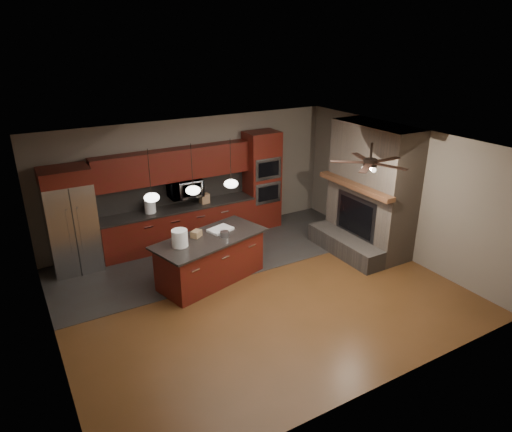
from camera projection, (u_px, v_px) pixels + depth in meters
ground at (257, 291)px, 8.61m from camera, size 7.00×7.00×0.00m
ceiling at (257, 145)px, 7.56m from camera, size 7.00×6.00×0.02m
back_wall at (192, 179)px, 10.49m from camera, size 7.00×0.02×2.80m
right_wall at (399, 191)px, 9.71m from camera, size 0.02×6.00×2.80m
left_wall at (44, 271)px, 6.46m from camera, size 0.02×6.00×2.80m
slate_tile_patch at (216, 254)px, 10.05m from camera, size 7.00×2.40×0.01m
fireplace_column at (369, 194)px, 9.86m from camera, size 1.30×2.10×2.80m
back_cabinetry at (178, 207)px, 10.26m from camera, size 3.59×0.64×2.20m
oven_tower at (262, 180)px, 11.11m from camera, size 0.80×0.63×2.38m
microwave at (185, 188)px, 10.20m from camera, size 0.73×0.41×0.50m
refrigerator at (71, 221)px, 9.03m from camera, size 0.93×0.75×2.16m
kitchen_island at (211, 259)px, 8.84m from camera, size 2.38×1.54×0.92m
white_bucket at (180, 238)px, 8.26m from camera, size 0.41×0.41×0.32m
paint_can at (224, 234)px, 8.67m from camera, size 0.19×0.19×0.11m
paint_tray at (220, 229)px, 8.96m from camera, size 0.53×0.43×0.05m
cardboard_box at (196, 234)px, 8.67m from camera, size 0.25×0.23×0.13m
counter_bucket at (150, 207)px, 9.87m from camera, size 0.25×0.25×0.27m
counter_box at (204, 198)px, 10.43m from camera, size 0.22×0.18×0.22m
pendant_left at (152, 197)px, 7.67m from camera, size 0.26×0.26×0.92m
pendant_center at (193, 190)px, 8.02m from camera, size 0.26×0.26×0.92m
pendant_right at (231, 184)px, 8.37m from camera, size 0.26×0.26×0.92m
ceiling_fan at (370, 162)px, 7.88m from camera, size 1.27×1.33×0.41m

